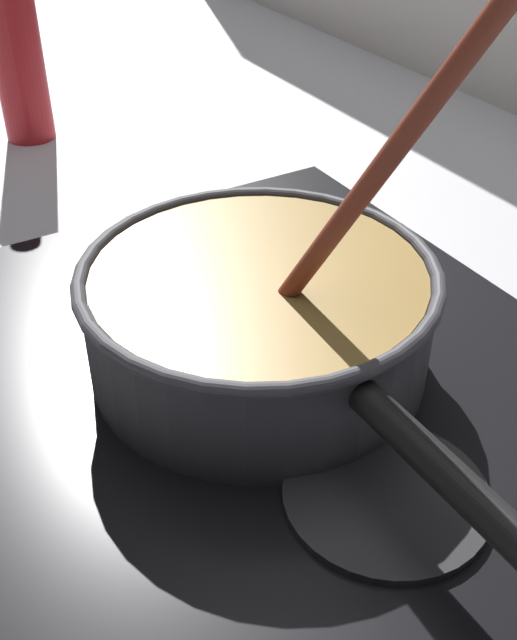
{
  "coord_description": "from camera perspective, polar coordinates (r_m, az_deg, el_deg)",
  "views": [
    {
      "loc": [
        0.53,
        -0.05,
        0.4
      ],
      "look_at": [
        0.12,
        0.2,
        0.05
      ],
      "focal_mm": 43.87,
      "sensor_mm": 36.0,
      "label": 1
    }
  ],
  "objects": [
    {
      "name": "cooking_pan",
      "position": [
        0.58,
        0.11,
        0.36
      ],
      "size": [
        0.42,
        0.27,
        0.31
      ],
      "color": "#38383D",
      "rests_on": "hob_plate"
    },
    {
      "name": "spare_burner",
      "position": [
        0.52,
        9.28,
        -12.5
      ],
      "size": [
        0.13,
        0.13,
        0.01
      ],
      "primitive_type": "cylinder",
      "color": "#262628",
      "rests_on": "hob_plate"
    },
    {
      "name": "burner_ring",
      "position": [
        0.61,
        -0.0,
        -2.83
      ],
      "size": [
        0.19,
        0.19,
        0.01
      ],
      "primitive_type": "torus",
      "color": "#592D0C",
      "rests_on": "hob_plate"
    },
    {
      "name": "oil_bottle",
      "position": [
        1.04,
        -17.3,
        18.65
      ],
      "size": [
        0.06,
        0.06,
        0.27
      ],
      "color": "red",
      "rests_on": "ground"
    },
    {
      "name": "hob_plate",
      "position": [
        0.62,
        0.0,
        -3.56
      ],
      "size": [
        0.56,
        0.48,
        0.01
      ],
      "primitive_type": "cube",
      "color": "black",
      "rests_on": "ground"
    }
  ]
}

